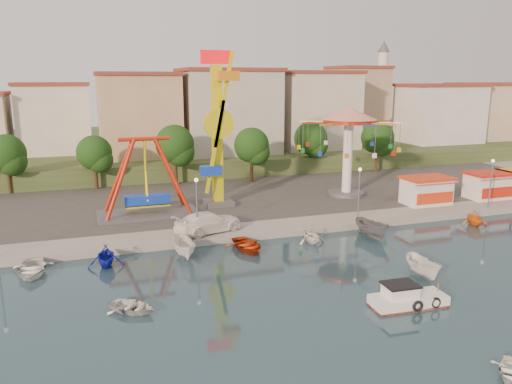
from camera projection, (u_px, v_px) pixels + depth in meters
name	position (u px, v px, depth m)	size (l,w,h in m)	color
ground	(350.00, 288.00, 34.66)	(200.00, 200.00, 0.00)	#152D3C
quay_deck	(184.00, 156.00, 91.89)	(200.00, 100.00, 0.60)	#9E998E
asphalt_pad	(232.00, 190.00, 62.25)	(90.00, 28.00, 0.01)	#4C4944
hill_terrace	(179.00, 146.00, 96.24)	(200.00, 60.00, 3.00)	#384C26
pirate_ship_ride	(146.00, 179.00, 50.21)	(10.00, 5.00, 8.00)	#59595E
kamikaze_tower	(219.00, 133.00, 53.11)	(3.70, 3.10, 16.50)	#59595E
wave_swinger	(349.00, 132.00, 58.13)	(11.60, 11.60, 10.40)	#59595E
booth_left	(426.00, 190.00, 55.18)	(5.40, 3.78, 3.08)	white
booth_mid	(489.00, 185.00, 57.87)	(5.40, 3.78, 3.08)	white
lamp_post_1	(197.00, 209.00, 43.50)	(0.14, 0.14, 5.00)	#59595E
lamp_post_2	(359.00, 196.00, 48.47)	(0.14, 0.14, 5.00)	#59595E
lamp_post_3	(490.00, 185.00, 53.45)	(0.14, 0.14, 5.00)	#59595E
tree_0	(6.00, 154.00, 59.53)	(4.60, 4.60, 7.19)	#382314
tree_1	(94.00, 153.00, 62.02)	(4.35, 4.35, 6.80)	#382314
tree_2	(175.00, 144.00, 64.57)	(5.02, 5.02, 7.85)	#382314
tree_3	(252.00, 145.00, 66.43)	(4.68, 4.68, 7.32)	#382314
tree_4	(311.00, 138.00, 72.26)	(4.86, 4.86, 7.60)	#382314
tree_5	(377.00, 138.00, 73.70)	(4.83, 4.83, 7.54)	#382314
building_1	(54.00, 126.00, 73.88)	(12.33, 9.01, 8.63)	silver
building_2	(143.00, 115.00, 78.22)	(11.95, 9.28, 11.23)	tan
building_3	(233.00, 121.00, 79.81)	(12.59, 10.50, 9.20)	beige
building_4	(302.00, 117.00, 87.14)	(10.75, 9.23, 9.24)	beige
building_5	(374.00, 111.00, 89.33)	(12.77, 10.96, 11.21)	tan
building_6	(435.00, 107.00, 91.43)	(8.23, 8.98, 12.36)	silver
building_7	(468.00, 114.00, 100.08)	(11.59, 10.93, 8.76)	beige
minaret	(382.00, 88.00, 92.97)	(2.80, 2.80, 18.00)	silver
cabin_motorboat	(407.00, 300.00, 31.78)	(4.98, 2.15, 1.72)	white
rowboat_a	(132.00, 307.00, 31.10)	(2.27, 3.18, 0.66)	white
skiff	(423.00, 267.00, 36.51)	(1.42, 3.79, 1.46)	white
van	(208.00, 222.00, 45.15)	(2.61, 6.42, 1.86)	white
moored_boat_0	(32.00, 269.00, 37.01)	(2.99, 4.19, 0.87)	white
moored_boat_1	(106.00, 256.00, 38.57)	(2.78, 3.22, 1.69)	#131CA7
moored_boat_2	(184.00, 248.00, 40.49)	(1.57, 4.17, 1.61)	silver
moored_boat_3	(247.00, 245.00, 42.25)	(2.97, 4.16, 0.86)	#B6330E
moored_boat_4	(311.00, 235.00, 44.03)	(2.39, 2.76, 1.46)	white
moored_boat_5	(372.00, 228.00, 45.91)	(1.51, 4.02, 1.55)	#5D5E63
moored_boat_7	(474.00, 217.00, 49.55)	(2.49, 2.88, 1.52)	orange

